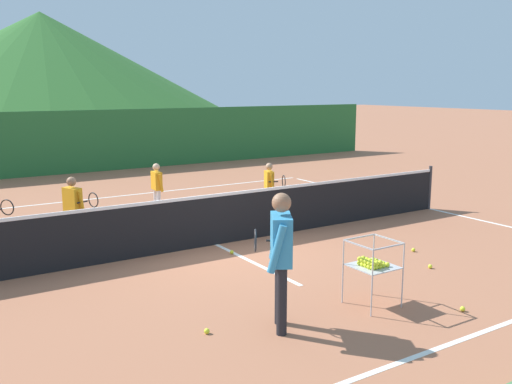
% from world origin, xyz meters
% --- Properties ---
extents(ground_plane, '(120.00, 120.00, 0.00)m').
position_xyz_m(ground_plane, '(0.00, 0.00, 0.00)').
color(ground_plane, '#A86647').
extents(line_baseline_near, '(11.80, 0.08, 0.01)m').
position_xyz_m(line_baseline_near, '(0.00, -5.13, 0.00)').
color(line_baseline_near, white).
rests_on(line_baseline_near, ground).
extents(line_baseline_far, '(11.80, 0.08, 0.01)m').
position_xyz_m(line_baseline_far, '(0.00, 5.61, 0.00)').
color(line_baseline_far, white).
rests_on(line_baseline_far, ground).
extents(line_sideline_east, '(0.08, 10.74, 0.01)m').
position_xyz_m(line_sideline_east, '(5.90, 0.00, 0.00)').
color(line_sideline_east, white).
rests_on(line_sideline_east, ground).
extents(line_service_center, '(0.08, 5.30, 0.01)m').
position_xyz_m(line_service_center, '(0.00, 0.00, 0.00)').
color(line_service_center, white).
rests_on(line_service_center, ground).
extents(tennis_net, '(11.83, 0.08, 1.05)m').
position_xyz_m(tennis_net, '(0.00, 0.00, 0.50)').
color(tennis_net, '#333338').
rests_on(tennis_net, ground).
extents(instructor, '(0.56, 0.84, 1.70)m').
position_xyz_m(instructor, '(-1.14, -3.71, 1.02)').
color(instructor, black).
rests_on(instructor, ground).
extents(student_1, '(0.57, 0.54, 1.29)m').
position_xyz_m(student_1, '(-2.22, 1.43, 0.78)').
color(student_1, black).
rests_on(student_1, ground).
extents(student_2, '(0.24, 0.48, 1.20)m').
position_xyz_m(student_2, '(0.07, 2.97, 0.72)').
color(student_2, silver).
rests_on(student_2, ground).
extents(student_3, '(0.41, 0.66, 1.19)m').
position_xyz_m(student_3, '(2.33, 1.65, 0.72)').
color(student_3, silver).
rests_on(student_3, ground).
extents(ball_cart, '(0.58, 0.58, 0.90)m').
position_xyz_m(ball_cart, '(0.34, -3.76, 0.59)').
color(ball_cart, '#B7B7BC').
rests_on(ball_cart, ground).
extents(tennis_ball_0, '(0.07, 0.07, 0.07)m').
position_xyz_m(tennis_ball_0, '(-0.06, -0.68, 0.03)').
color(tennis_ball_0, yellow).
rests_on(tennis_ball_0, ground).
extents(tennis_ball_1, '(0.07, 0.07, 0.07)m').
position_xyz_m(tennis_ball_1, '(1.21, -4.57, 0.03)').
color(tennis_ball_1, yellow).
rests_on(tennis_ball_1, ground).
extents(tennis_ball_2, '(0.07, 0.07, 0.07)m').
position_xyz_m(tennis_ball_2, '(2.77, -2.32, 0.03)').
color(tennis_ball_2, yellow).
rests_on(tennis_ball_2, ground).
extents(tennis_ball_6, '(0.07, 0.07, 0.07)m').
position_xyz_m(tennis_ball_6, '(2.27, -3.13, 0.03)').
color(tennis_ball_6, yellow).
rests_on(tennis_ball_6, ground).
extents(tennis_ball_8, '(0.07, 0.07, 0.07)m').
position_xyz_m(tennis_ball_8, '(-1.96, -3.36, 0.03)').
color(tennis_ball_8, yellow).
rests_on(tennis_ball_8, ground).
extents(tennis_ball_9, '(0.07, 0.07, 0.07)m').
position_xyz_m(tennis_ball_9, '(1.31, -0.46, 0.03)').
color(tennis_ball_9, yellow).
rests_on(tennis_ball_9, ground).
extents(windscreen_fence, '(25.96, 0.08, 2.14)m').
position_xyz_m(windscreen_fence, '(0.00, 10.44, 1.07)').
color(windscreen_fence, '#286B33').
rests_on(windscreen_fence, ground).
extents(hill_0, '(45.45, 45.45, 12.12)m').
position_xyz_m(hill_0, '(11.71, 67.04, 6.06)').
color(hill_0, '#2D6628').
rests_on(hill_0, ground).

